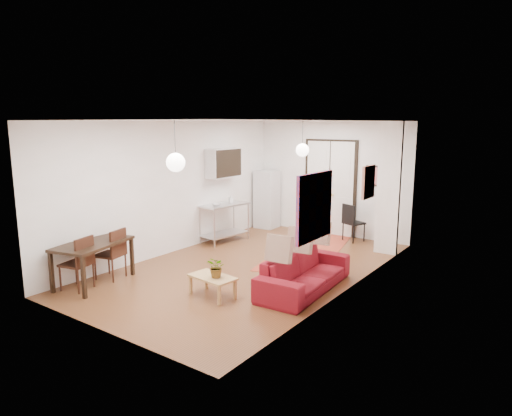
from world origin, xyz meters
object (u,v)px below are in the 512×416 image
Objects in this scene: sofa at (305,272)px; dining_chair_far at (81,258)px; coffee_table at (212,279)px; fridge at (267,199)px; black_side_chair at (355,219)px; dining_chair_near at (114,249)px; dining_table at (93,247)px; kitchen_counter at (225,217)px.

dining_chair_far is (-3.24, -2.18, 0.23)m from sofa.
coffee_table is (-1.09, -1.17, -0.01)m from sofa.
black_side_chair is at bearing -1.48° from fridge.
dining_chair_near is 0.70m from dining_chair_far.
dining_table is at bearing 117.45° from sofa.
sofa is at bearing 110.25° from dining_chair_far.
dining_chair_far is at bearing 88.83° from black_side_chair.
fridge is at bearing 166.29° from dining_chair_far.
kitchen_counter is (-3.24, 1.77, 0.28)m from sofa.
sofa is 1.41× the size of dining_table.
fridge reaches higher than black_side_chair.
dining_table reaches higher than coffee_table.
fridge is 2.59m from black_side_chair.
dining_chair_far reaches higher than dining_table.
dining_table is 1.65× the size of black_side_chair.
fridge is 1.03× the size of dining_table.
fridge is (-0.00, 1.84, 0.19)m from kitchen_counter.
coffee_table is at bearing 84.51° from dining_chair_near.
sofa is 4.88m from fridge.
dining_chair_near is (0.00, -5.10, -0.24)m from fridge.
dining_chair_far reaches higher than sofa.
sofa reaches higher than coffee_table.
sofa is 3.57m from dining_chair_near.
dining_table is (-0.00, -3.70, 0.08)m from kitchen_counter.
coffee_table is 2.31m from dining_table.
fridge is at bearing 38.63° from sofa.
dining_chair_near reaches higher than kitchen_counter.
dining_table is at bearing -13.71° from dining_chair_near.
kitchen_counter is at bearing 58.05° from sofa.
black_side_chair reaches higher than dining_table.
kitchen_counter is 0.84× the size of dining_table.
kitchen_counter is 1.85m from fridge.
black_side_chair is (2.58, 5.18, -0.01)m from dining_chair_near.
kitchen_counter reaches higher than sofa.
black_side_chair is (0.42, 4.87, 0.23)m from coffee_table.
black_side_chair is at bearing 6.95° from sofa.
dining_table is 1.61× the size of dining_chair_near.
dining_table is at bearing -93.43° from fridge.
coffee_table is 0.55× the size of dining_table.
coffee_table is at bearing 101.45° from dining_chair_far.
dining_table is at bearing -160.66° from coffee_table.
dining_table is at bearing 166.29° from dining_chair_far.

